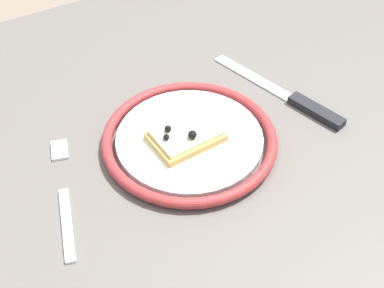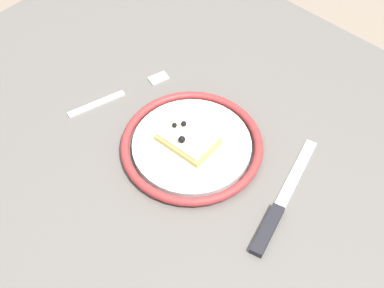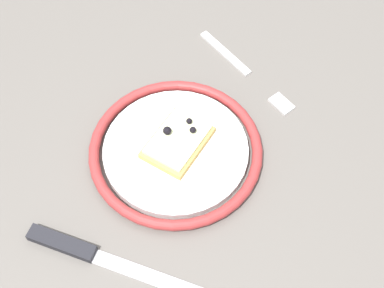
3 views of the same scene
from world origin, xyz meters
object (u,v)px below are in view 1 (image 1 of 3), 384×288
object	(u,v)px
plate	(190,140)
fork	(64,194)
dining_table	(206,188)
knife	(298,101)
pizza_slice_near	(186,135)

from	to	relation	value
plate	fork	bearing A→B (deg)	179.22
dining_table	knife	xyz separation A→B (m)	(0.16, 0.01, 0.09)
plate	fork	world-z (taller)	plate
dining_table	pizza_slice_near	size ratio (longest dim) A/B	11.79
dining_table	knife	size ratio (longest dim) A/B	4.79
plate	fork	distance (m)	0.18
dining_table	knife	bearing A→B (deg)	3.41
dining_table	plate	xyz separation A→B (m)	(-0.02, 0.02, 0.09)
pizza_slice_near	knife	bearing A→B (deg)	-1.88
plate	pizza_slice_near	world-z (taller)	pizza_slice_near
plate	pizza_slice_near	bearing A→B (deg)	-167.21
knife	fork	bearing A→B (deg)	178.38
plate	pizza_slice_near	xyz separation A→B (m)	(-0.01, -0.00, 0.01)
dining_table	pizza_slice_near	bearing A→B (deg)	147.56
pizza_slice_near	dining_table	bearing A→B (deg)	-32.44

